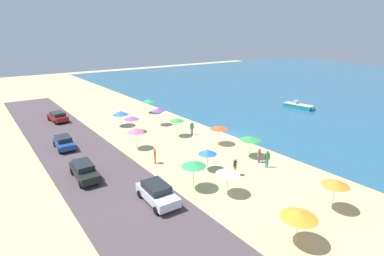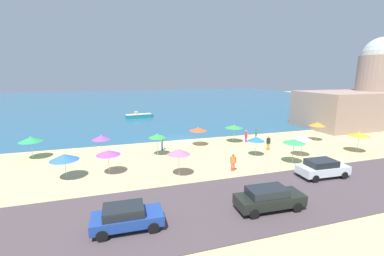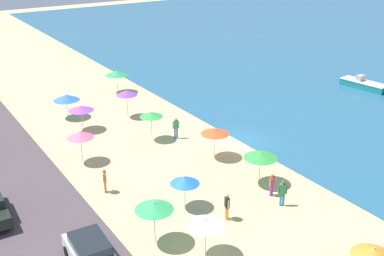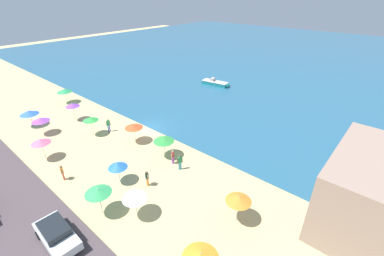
{
  "view_description": "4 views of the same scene",
  "coord_description": "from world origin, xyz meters",
  "px_view_note": "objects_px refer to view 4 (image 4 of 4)",
  "views": [
    {
      "loc": [
        26.81,
        -26.4,
        12.99
      ],
      "look_at": [
        -2.32,
        -4.76,
        1.37
      ],
      "focal_mm": 28.0,
      "sensor_mm": 36.0,
      "label": 1
    },
    {
      "loc": [
        -8.64,
        -32.69,
        8.78
      ],
      "look_at": [
        1.63,
        0.21,
        1.52
      ],
      "focal_mm": 24.0,
      "sensor_mm": 36.0,
      "label": 2
    },
    {
      "loc": [
        27.81,
        -22.75,
        16.04
      ],
      "look_at": [
        -2.22,
        -3.18,
        1.12
      ],
      "focal_mm": 45.0,
      "sensor_mm": 36.0,
      "label": 3
    },
    {
      "loc": [
        23.94,
        -19.34,
        16.42
      ],
      "look_at": [
        6.65,
        0.95,
        1.97
      ],
      "focal_mm": 24.0,
      "sensor_mm": 36.0,
      "label": 4
    }
  ],
  "objects_px": {
    "beach_umbrella_12": "(90,119)",
    "bather_2": "(62,172)",
    "beach_umbrella_2": "(118,165)",
    "beach_umbrella_3": "(135,196)",
    "parked_car_3": "(56,234)",
    "beach_umbrella_4": "(164,140)",
    "beach_umbrella_11": "(98,191)",
    "bather_1": "(108,124)",
    "beach_umbrella_5": "(239,199)",
    "beach_umbrella_8": "(29,113)",
    "beach_umbrella_1": "(72,105)",
    "bather_0": "(173,156)",
    "beach_umbrella_0": "(40,120)",
    "beach_umbrella_9": "(200,256)",
    "bather_4": "(180,161)",
    "beach_umbrella_6": "(134,126)",
    "beach_umbrella_10": "(64,91)",
    "skiff_nearshore": "(215,83)",
    "beach_umbrella_7": "(40,141)",
    "bather_3": "(147,177)"
  },
  "relations": [
    {
      "from": "beach_umbrella_12",
      "to": "bather_2",
      "type": "distance_m",
      "value": 8.93
    },
    {
      "from": "beach_umbrella_2",
      "to": "beach_umbrella_3",
      "type": "height_order",
      "value": "beach_umbrella_3"
    },
    {
      "from": "parked_car_3",
      "to": "bather_2",
      "type": "bearing_deg",
      "value": 151.49
    },
    {
      "from": "beach_umbrella_4",
      "to": "beach_umbrella_11",
      "type": "xyz_separation_m",
      "value": [
        1.97,
        -9.14,
        0.2
      ]
    },
    {
      "from": "beach_umbrella_3",
      "to": "bather_1",
      "type": "xyz_separation_m",
      "value": [
        -14.02,
        6.71,
        -1.04
      ]
    },
    {
      "from": "beach_umbrella_5",
      "to": "beach_umbrella_8",
      "type": "height_order",
      "value": "beach_umbrella_5"
    },
    {
      "from": "beach_umbrella_1",
      "to": "bather_0",
      "type": "height_order",
      "value": "beach_umbrella_1"
    },
    {
      "from": "beach_umbrella_1",
      "to": "beach_umbrella_3",
      "type": "height_order",
      "value": "beach_umbrella_1"
    },
    {
      "from": "beach_umbrella_12",
      "to": "bather_2",
      "type": "xyz_separation_m",
      "value": [
        5.82,
        -6.66,
        -1.28
      ]
    },
    {
      "from": "beach_umbrella_0",
      "to": "beach_umbrella_9",
      "type": "relative_size",
      "value": 0.95
    },
    {
      "from": "beach_umbrella_3",
      "to": "bather_0",
      "type": "bearing_deg",
      "value": 111.4
    },
    {
      "from": "bather_0",
      "to": "bather_2",
      "type": "distance_m",
      "value": 10.83
    },
    {
      "from": "beach_umbrella_2",
      "to": "bather_4",
      "type": "height_order",
      "value": "beach_umbrella_2"
    },
    {
      "from": "beach_umbrella_6",
      "to": "beach_umbrella_10",
      "type": "height_order",
      "value": "beach_umbrella_10"
    },
    {
      "from": "skiff_nearshore",
      "to": "bather_1",
      "type": "bearing_deg",
      "value": -89.42
    },
    {
      "from": "beach_umbrella_11",
      "to": "bather_2",
      "type": "distance_m",
      "value": 6.73
    },
    {
      "from": "beach_umbrella_7",
      "to": "bather_1",
      "type": "xyz_separation_m",
      "value": [
        0.03,
        8.09,
        -1.19
      ]
    },
    {
      "from": "skiff_nearshore",
      "to": "beach_umbrella_1",
      "type": "bearing_deg",
      "value": -104.19
    },
    {
      "from": "beach_umbrella_3",
      "to": "beach_umbrella_7",
      "type": "relative_size",
      "value": 0.92
    },
    {
      "from": "beach_umbrella_3",
      "to": "beach_umbrella_11",
      "type": "distance_m",
      "value": 2.98
    },
    {
      "from": "parked_car_3",
      "to": "beach_umbrella_4",
      "type": "bearing_deg",
      "value": 99.15
    },
    {
      "from": "beach_umbrella_2",
      "to": "bather_0",
      "type": "xyz_separation_m",
      "value": [
        1.84,
        5.45,
        -1.0
      ]
    },
    {
      "from": "beach_umbrella_6",
      "to": "parked_car_3",
      "type": "bearing_deg",
      "value": -61.02
    },
    {
      "from": "beach_umbrella_4",
      "to": "bather_0",
      "type": "distance_m",
      "value": 2.07
    },
    {
      "from": "bather_2",
      "to": "beach_umbrella_1",
      "type": "bearing_deg",
      "value": 147.83
    },
    {
      "from": "beach_umbrella_9",
      "to": "beach_umbrella_12",
      "type": "distance_m",
      "value": 22.73
    },
    {
      "from": "beach_umbrella_4",
      "to": "beach_umbrella_10",
      "type": "xyz_separation_m",
      "value": [
        -23.24,
        0.33,
        -0.01
      ]
    },
    {
      "from": "beach_umbrella_3",
      "to": "beach_umbrella_6",
      "type": "xyz_separation_m",
      "value": [
        -9.37,
        7.3,
        0.05
      ]
    },
    {
      "from": "bather_0",
      "to": "bather_2",
      "type": "xyz_separation_m",
      "value": [
        -6.25,
        -8.84,
        0.03
      ]
    },
    {
      "from": "bather_1",
      "to": "parked_car_3",
      "type": "relative_size",
      "value": 0.42
    },
    {
      "from": "beach_umbrella_10",
      "to": "beach_umbrella_6",
      "type": "bearing_deg",
      "value": -1.54
    },
    {
      "from": "beach_umbrella_8",
      "to": "bather_1",
      "type": "xyz_separation_m",
      "value": [
        9.41,
        5.83,
        -0.92
      ]
    },
    {
      "from": "beach_umbrella_5",
      "to": "beach_umbrella_7",
      "type": "relative_size",
      "value": 1.02
    },
    {
      "from": "beach_umbrella_6",
      "to": "beach_umbrella_7",
      "type": "xyz_separation_m",
      "value": [
        -4.68,
        -8.68,
        0.11
      ]
    },
    {
      "from": "beach_umbrella_3",
      "to": "bather_2",
      "type": "xyz_separation_m",
      "value": [
        -9.03,
        -1.75,
        -1.13
      ]
    },
    {
      "from": "beach_umbrella_2",
      "to": "parked_car_3",
      "type": "bearing_deg",
      "value": -72.07
    },
    {
      "from": "beach_umbrella_3",
      "to": "beach_umbrella_1",
      "type": "bearing_deg",
      "value": 164.98
    },
    {
      "from": "beach_umbrella_3",
      "to": "beach_umbrella_8",
      "type": "height_order",
      "value": "beach_umbrella_3"
    },
    {
      "from": "beach_umbrella_11",
      "to": "bather_2",
      "type": "xyz_separation_m",
      "value": [
        -6.58,
        -0.07,
        -1.39
      ]
    },
    {
      "from": "beach_umbrella_12",
      "to": "bather_3",
      "type": "height_order",
      "value": "beach_umbrella_12"
    },
    {
      "from": "beach_umbrella_1",
      "to": "parked_car_3",
      "type": "height_order",
      "value": "beach_umbrella_1"
    },
    {
      "from": "beach_umbrella_4",
      "to": "skiff_nearshore",
      "type": "relative_size",
      "value": 0.43
    },
    {
      "from": "beach_umbrella_12",
      "to": "bather_0",
      "type": "xyz_separation_m",
      "value": [
        12.07,
        2.18,
        -1.31
      ]
    },
    {
      "from": "beach_umbrella_7",
      "to": "skiff_nearshore",
      "type": "xyz_separation_m",
      "value": [
        -0.21,
        31.99,
        -1.76
      ]
    },
    {
      "from": "beach_umbrella_10",
      "to": "skiff_nearshore",
      "type": "bearing_deg",
      "value": 59.59
    },
    {
      "from": "beach_umbrella_0",
      "to": "bather_0",
      "type": "xyz_separation_m",
      "value": [
        17.12,
        6.18,
        -1.1
      ]
    },
    {
      "from": "beach_umbrella_1",
      "to": "bather_0",
      "type": "distance_m",
      "value": 17.95
    },
    {
      "from": "beach_umbrella_12",
      "to": "beach_umbrella_8",
      "type": "bearing_deg",
      "value": -154.82
    },
    {
      "from": "beach_umbrella_5",
      "to": "beach_umbrella_8",
      "type": "distance_m",
      "value": 30.18
    },
    {
      "from": "beach_umbrella_0",
      "to": "beach_umbrella_11",
      "type": "xyz_separation_m",
      "value": [
        17.46,
        -2.6,
        0.32
      ]
    }
  ]
}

